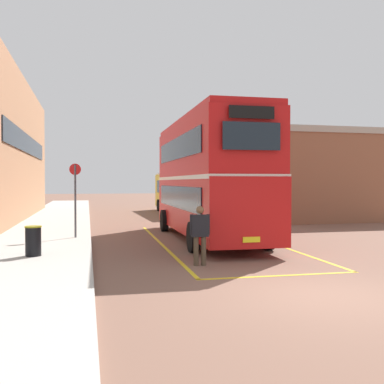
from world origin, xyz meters
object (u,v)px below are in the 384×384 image
at_px(single_deck_bus, 183,191).
at_px(pedestrian_boarding, 200,231).
at_px(litter_bin, 33,241).
at_px(bus_stop_sign, 75,193).
at_px(double_decker_bus, 208,176).

distance_m(single_deck_bus, pedestrian_boarding, 20.52).
bearing_deg(litter_bin, single_deck_bus, 65.44).
xyz_separation_m(litter_bin, bus_stop_sign, (1.08, 4.19, 1.27)).
xyz_separation_m(double_decker_bus, bus_stop_sign, (-5.14, 0.64, -0.66)).
bearing_deg(double_decker_bus, single_deck_bus, 81.72).
bearing_deg(double_decker_bus, litter_bin, -150.24).
relative_size(pedestrian_boarding, bus_stop_sign, 0.57).
distance_m(double_decker_bus, pedestrian_boarding, 5.87).
distance_m(double_decker_bus, litter_bin, 7.42).
bearing_deg(litter_bin, pedestrian_boarding, -22.10).
height_order(single_deck_bus, litter_bin, single_deck_bus).
bearing_deg(double_decker_bus, bus_stop_sign, 172.94).
relative_size(double_decker_bus, single_deck_bus, 1.03).
relative_size(single_deck_bus, bus_stop_sign, 3.50).
height_order(single_deck_bus, pedestrian_boarding, single_deck_bus).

